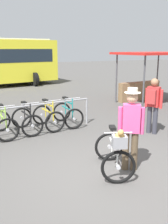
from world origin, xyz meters
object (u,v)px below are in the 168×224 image
(featured_bicycle, at_px, (115,151))
(pedestrian_with_backpack, at_px, (153,103))
(racked_bike_teal, at_px, (68,114))
(market_stall, at_px, (146,72))
(racked_bike_black, at_px, (27,120))
(racked_bike_lime, at_px, (3,124))
(person_with_featured_bike, at_px, (131,126))
(racked_bike_yellow, at_px, (48,117))

(featured_bicycle, height_order, pedestrian_with_backpack, pedestrian_with_backpack)
(racked_bike_teal, bearing_deg, market_stall, 20.82)
(racked_bike_black, height_order, racked_bike_teal, same)
(racked_bike_lime, xyz_separation_m, racked_bike_black, (0.70, 0.06, 0.00))
(featured_bicycle, distance_m, pedestrian_with_backpack, 2.94)
(racked_bike_teal, xyz_separation_m, market_stall, (4.81, 1.83, 1.03))
(featured_bicycle, distance_m, person_with_featured_bike, 0.61)
(racked_bike_yellow, bearing_deg, market_stall, 18.97)
(racked_bike_lime, xyz_separation_m, racked_bike_yellow, (1.39, 0.13, 0.00))
(racked_bike_black, height_order, person_with_featured_bike, person_with_featured_bike)
(racked_bike_lime, distance_m, pedestrian_with_backpack, 4.36)
(racked_bike_black, relative_size, racked_bike_yellow, 0.99)
(racked_bike_lime, height_order, person_with_featured_bike, person_with_featured_bike)
(racked_bike_teal, xyz_separation_m, featured_bicycle, (-0.55, -3.56, 0.12))
(featured_bicycle, relative_size, person_with_featured_bike, 0.73)
(racked_bike_yellow, distance_m, market_stall, 5.91)
(racked_bike_black, relative_size, market_stall, 0.35)
(racked_bike_lime, bearing_deg, racked_bike_yellow, 5.25)
(person_with_featured_bike, xyz_separation_m, pedestrian_with_backpack, (2.01, 1.60, -0.01))
(person_with_featured_bike, bearing_deg, racked_bike_lime, 120.06)
(featured_bicycle, height_order, person_with_featured_bike, person_with_featured_bike)
(featured_bicycle, bearing_deg, racked_bike_teal, 81.28)
(pedestrian_with_backpack, xyz_separation_m, market_stall, (2.95, 3.77, 0.46))
(racked_bike_yellow, relative_size, market_stall, 0.36)
(market_stall, bearing_deg, racked_bike_lime, -163.68)
(person_with_featured_bike, bearing_deg, featured_bicycle, -176.76)
(pedestrian_with_backpack, relative_size, market_stall, 0.51)
(racked_bike_black, xyz_separation_m, person_with_featured_bike, (1.24, -3.41, 0.58))
(featured_bicycle, bearing_deg, racked_bike_yellow, 92.47)
(racked_bike_lime, bearing_deg, person_with_featured_bike, -59.94)
(racked_bike_lime, xyz_separation_m, featured_bicycle, (1.55, -3.37, 0.12))
(person_with_featured_bike, height_order, market_stall, market_stall)
(featured_bicycle, height_order, market_stall, market_stall)
(racked_bike_lime, distance_m, racked_bike_yellow, 1.40)
(racked_bike_lime, height_order, market_stall, market_stall)
(racked_bike_yellow, distance_m, racked_bike_teal, 0.70)
(racked_bike_lime, distance_m, racked_bike_black, 0.70)
(racked_bike_teal, height_order, person_with_featured_bike, person_with_featured_bike)
(person_with_featured_bike, distance_m, market_stall, 7.32)
(racked_bike_yellow, height_order, market_stall, market_stall)
(racked_bike_teal, bearing_deg, pedestrian_with_backpack, -46.23)
(racked_bike_yellow, bearing_deg, racked_bike_teal, 5.25)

